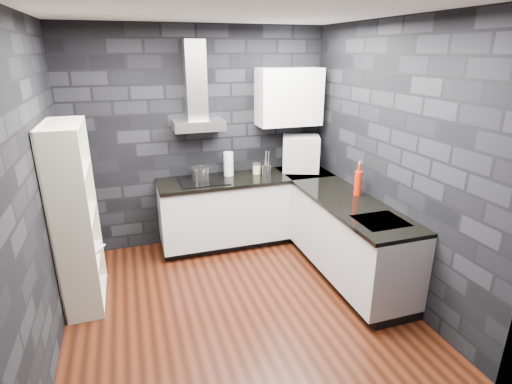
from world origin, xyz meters
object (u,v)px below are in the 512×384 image
glass_vase (229,164)px  storage_jar (257,169)px  red_bottle (358,183)px  bookshelf (76,218)px  pot (200,173)px  utensil_crock (267,170)px  appliance_garage (301,154)px  fruit_bowl (74,219)px

glass_vase → storage_jar: bearing=-6.2°
red_bottle → bookshelf: size_ratio=0.15×
pot → utensil_crock: pot is taller
glass_vase → utensil_crock: 0.49m
storage_jar → utensil_crock: bearing=-52.2°
pot → appliance_garage: (1.33, -0.02, 0.15)m
fruit_bowl → bookshelf: bearing=90.0°
glass_vase → appliance_garage: 0.96m
pot → storage_jar: pot is taller
appliance_garage → red_bottle: 1.09m
appliance_garage → red_bottle: (0.21, -1.07, -0.09)m
storage_jar → red_bottle: 1.37m
glass_vase → bookshelf: bearing=-153.2°
pot → utensil_crock: (0.83, -0.11, -0.01)m
bookshelf → storage_jar: bearing=3.9°
red_bottle → glass_vase: bearing=135.3°
utensil_crock → bookshelf: size_ratio=0.08×
pot → utensil_crock: 0.83m
utensil_crock → fruit_bowl: size_ratio=0.68×
bookshelf → fruit_bowl: 0.12m
pot → appliance_garage: 1.34m
glass_vase → red_bottle: size_ratio=1.12×
utensil_crock → storage_jar: bearing=127.8°
utensil_crock → pot: bearing=172.7°
storage_jar → bookshelf: bookshelf is taller
fruit_bowl → storage_jar: bearing=24.4°
pot → glass_vase: size_ratio=0.73×
appliance_garage → fruit_bowl: bearing=-139.4°
appliance_garage → bookshelf: bookshelf is taller
pot → fruit_bowl: 1.64m
pot → red_bottle: (1.53, -1.09, 0.06)m
glass_vase → utensil_crock: size_ratio=2.14×
glass_vase → red_bottle: (1.16, -1.15, -0.02)m
bookshelf → glass_vase: bearing=9.0°
red_bottle → fruit_bowl: (-2.88, 0.16, -0.10)m
utensil_crock → red_bottle: red_bottle is taller
storage_jar → appliance_garage: bearing=-3.5°
glass_vase → fruit_bowl: 1.99m
bookshelf → pot: bearing=13.4°
pot → fruit_bowl: size_ratio=1.06×
utensil_crock → red_bottle: size_ratio=0.52×
fruit_bowl → pot: bearing=34.6°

